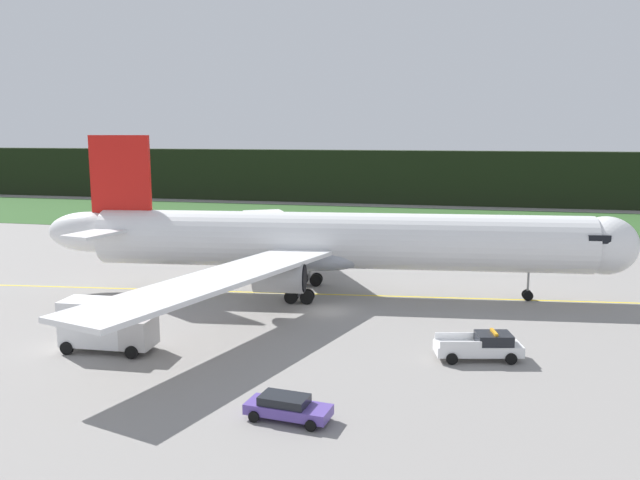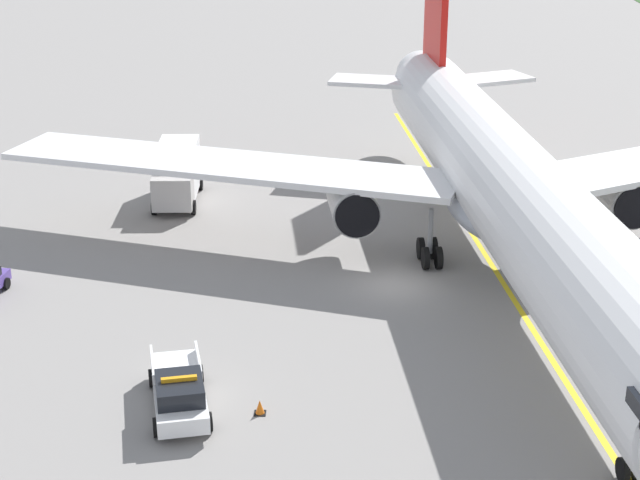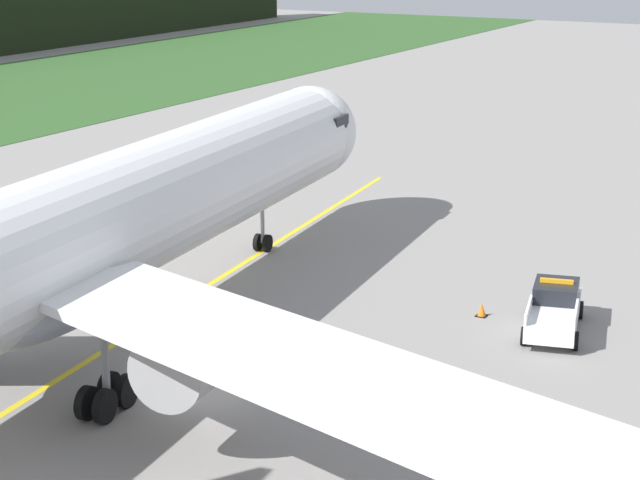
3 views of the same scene
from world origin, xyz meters
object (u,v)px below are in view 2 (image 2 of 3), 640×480
at_px(airliner, 508,189).
at_px(catering_truck, 177,173).
at_px(ops_pickup_truck, 179,390).
at_px(apron_cone, 260,407).

distance_m(airliner, catering_truck, 22.37).
bearing_deg(catering_truck, airliner, 57.55).
relative_size(ops_pickup_truck, catering_truck, 0.92).
bearing_deg(ops_pickup_truck, catering_truck, -170.74).
relative_size(airliner, catering_truck, 8.40).
relative_size(airliner, apron_cone, 90.98).
distance_m(ops_pickup_truck, catering_truck, 25.50).
height_order(airliner, catering_truck, airliner).
bearing_deg(airliner, apron_cone, -40.34).
xyz_separation_m(ops_pickup_truck, apron_cone, (0.14, 3.20, -0.62)).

